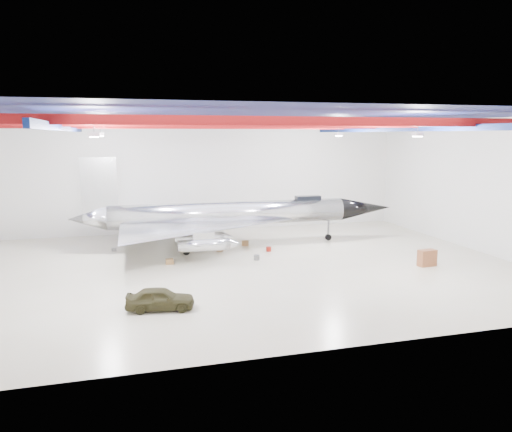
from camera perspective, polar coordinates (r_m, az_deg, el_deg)
name	(u,v)px	position (r m, az deg, el deg)	size (l,w,h in m)	color
floor	(246,267)	(37.13, -1.17, -5.81)	(40.00, 40.00, 0.00)	beige
wall_back	(209,176)	(50.68, -5.43, 4.54)	(40.00, 40.00, 0.00)	silver
wall_right	(479,185)	(45.36, 24.12, 3.21)	(30.00, 30.00, 0.00)	silver
ceiling	(245,116)	(35.86, -1.23, 11.41)	(40.00, 40.00, 0.00)	#0A0F38
ceiling_structure	(245,125)	(35.84, -1.23, 10.33)	(39.50, 29.50, 1.08)	maroon
jet_aircraft	(229,217)	(43.56, -3.09, -0.09)	(28.84, 16.92, 7.87)	silver
jeep	(160,299)	(28.67, -10.90, -9.25)	(1.52, 3.79, 1.29)	#34301A
desk	(427,258)	(39.28, 18.96, -4.55)	(1.34, 0.67, 1.23)	brown
crate_ply	(170,262)	(38.35, -9.85, -5.15)	(0.57, 0.45, 0.40)	olive
toolbox_red	(223,243)	(44.51, -3.75, -3.09)	(0.39, 0.31, 0.27)	maroon
engine_drum	(257,257)	(39.01, 0.07, -4.76)	(0.45, 0.45, 0.41)	#59595B
parts_bin	(245,243)	(44.02, -1.24, -3.11)	(0.61, 0.49, 0.43)	olive
crate_small	(114,249)	(43.61, -15.92, -3.70)	(0.39, 0.31, 0.27)	#59595B
tool_chest	(269,249)	(41.83, 1.46, -3.80)	(0.43, 0.43, 0.39)	maroon
oil_barrel	(220,249)	(41.96, -4.14, -3.79)	(0.55, 0.44, 0.38)	olive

